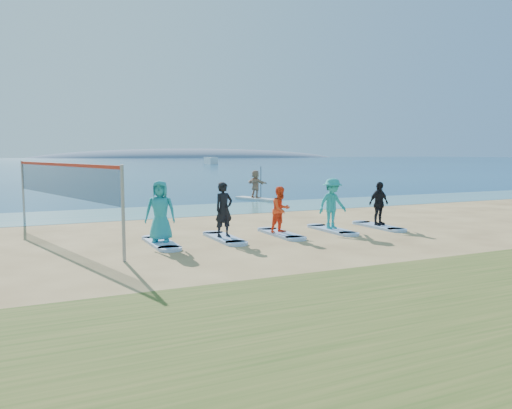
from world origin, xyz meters
name	(u,v)px	position (x,y,z in m)	size (l,w,h in m)	color
ground	(323,244)	(0.00, 0.00, 0.00)	(600.00, 600.00, 0.00)	tan
shallow_water	(208,209)	(0.00, 10.50, 0.01)	(600.00, 600.00, 0.00)	teal
ocean	(51,162)	(0.00, 160.00, 0.01)	(600.00, 600.00, 0.00)	navy
island_ridge	(197,158)	(95.00, 300.00, 0.00)	(220.00, 56.00, 18.00)	slate
volleyball_net	(62,181)	(-7.13, 4.45, 1.90)	(2.40, 8.79, 2.50)	gray
paddleboard	(256,199)	(4.35, 14.22, 0.06)	(0.70, 3.00, 0.12)	silver
paddleboarder	(256,184)	(4.35, 14.22, 0.95)	(1.54, 0.49, 1.66)	tan
boat_offshore_b	(211,164)	(36.02, 109.87, 0.00)	(2.02, 5.71, 1.78)	silver
surfboard_0	(161,243)	(-4.52, 2.09, 0.04)	(0.70, 2.20, 0.09)	#94B5E6
student_0	(160,211)	(-4.52, 2.09, 1.03)	(0.92, 0.60, 1.87)	teal
surfboard_1	(224,238)	(-2.44, 2.09, 0.04)	(0.70, 2.20, 0.09)	#94B5E6
student_1	(224,210)	(-2.44, 2.09, 0.98)	(0.65, 0.42, 1.77)	black
surfboard_2	(281,234)	(-0.36, 2.09, 0.04)	(0.70, 2.20, 0.09)	#94B5E6
student_2	(281,210)	(-0.36, 2.09, 0.88)	(0.76, 0.60, 1.57)	#FA421A
surfboard_3	(332,230)	(1.72, 2.09, 0.04)	(0.70, 2.20, 0.09)	#94B5E6
student_3	(332,204)	(1.72, 2.09, 0.99)	(1.17, 0.67, 1.81)	teal
surfboard_4	(378,226)	(3.80, 2.09, 0.04)	(0.70, 2.20, 0.09)	#94B5E6
student_4	(379,203)	(3.80, 2.09, 0.91)	(0.96, 0.40, 1.63)	black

